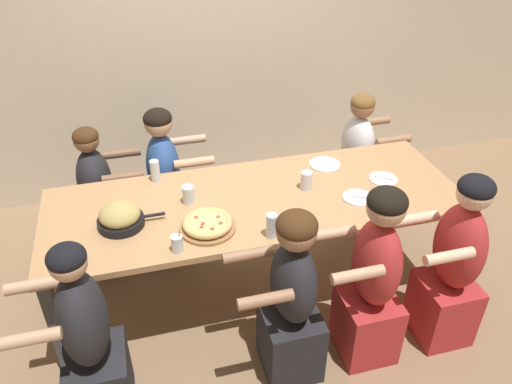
{
  "coord_description": "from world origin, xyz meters",
  "views": [
    {
      "loc": [
        -0.67,
        -2.51,
        2.54
      ],
      "look_at": [
        0.0,
        0.0,
        0.82
      ],
      "focal_mm": 35.0,
      "sensor_mm": 36.0,
      "label": 1
    }
  ],
  "objects_px": {
    "cocktail_glass_blue": "(177,244)",
    "diner_near_center": "(292,302)",
    "empty_plate_b": "(383,179)",
    "diner_far_right": "(356,163)",
    "empty_plate_a": "(325,164)",
    "drinking_glass_a": "(189,196)",
    "drinking_glass_d": "(272,226)",
    "diner_near_midright": "(372,283)",
    "drinking_glass_e": "(155,171)",
    "pizza_board_main": "(208,224)",
    "empty_plate_c": "(358,198)",
    "skillet_bowl": "(120,217)",
    "diner_near_right": "(453,268)",
    "diner_far_left": "(100,201)",
    "diner_near_left": "(89,344)",
    "drinking_glass_b": "(306,182)",
    "drinking_glass_c": "(291,222)",
    "diner_far_midleft": "(166,186)"
  },
  "relations": [
    {
      "from": "cocktail_glass_blue",
      "to": "diner_near_center",
      "type": "height_order",
      "value": "diner_near_center"
    },
    {
      "from": "empty_plate_b",
      "to": "diner_far_right",
      "type": "bearing_deg",
      "value": 77.74
    },
    {
      "from": "diner_far_right",
      "to": "diner_near_center",
      "type": "bearing_deg",
      "value": -36.45
    },
    {
      "from": "empty_plate_a",
      "to": "drinking_glass_a",
      "type": "relative_size",
      "value": 1.85
    },
    {
      "from": "drinking_glass_d",
      "to": "diner_near_midright",
      "type": "bearing_deg",
      "value": -29.72
    },
    {
      "from": "drinking_glass_e",
      "to": "pizza_board_main",
      "type": "bearing_deg",
      "value": -68.78
    },
    {
      "from": "drinking_glass_e",
      "to": "empty_plate_a",
      "type": "bearing_deg",
      "value": -5.09
    },
    {
      "from": "empty_plate_b",
      "to": "empty_plate_c",
      "type": "relative_size",
      "value": 0.99
    },
    {
      "from": "skillet_bowl",
      "to": "drinking_glass_d",
      "type": "xyz_separation_m",
      "value": [
        0.81,
        -0.33,
        0.01
      ]
    },
    {
      "from": "empty_plate_a",
      "to": "diner_near_right",
      "type": "xyz_separation_m",
      "value": [
        0.45,
        -0.96,
        -0.23
      ]
    },
    {
      "from": "diner_near_right",
      "to": "skillet_bowl",
      "type": "bearing_deg",
      "value": 71.48
    },
    {
      "from": "empty_plate_c",
      "to": "diner_far_left",
      "type": "distance_m",
      "value": 1.85
    },
    {
      "from": "drinking_glass_d",
      "to": "diner_near_midright",
      "type": "distance_m",
      "value": 0.66
    },
    {
      "from": "diner_near_midright",
      "to": "diner_near_left",
      "type": "relative_size",
      "value": 1.03
    },
    {
      "from": "diner_near_right",
      "to": "diner_near_midright",
      "type": "bearing_deg",
      "value": 90.0
    },
    {
      "from": "drinking_glass_a",
      "to": "cocktail_glass_blue",
      "type": "bearing_deg",
      "value": -106.24
    },
    {
      "from": "pizza_board_main",
      "to": "diner_near_left",
      "type": "relative_size",
      "value": 0.28
    },
    {
      "from": "drinking_glass_b",
      "to": "diner_near_left",
      "type": "distance_m",
      "value": 1.6
    },
    {
      "from": "drinking_glass_e",
      "to": "drinking_glass_b",
      "type": "bearing_deg",
      "value": -20.57
    },
    {
      "from": "diner_near_left",
      "to": "empty_plate_a",
      "type": "bearing_deg",
      "value": -59.44
    },
    {
      "from": "empty_plate_a",
      "to": "drinking_glass_a",
      "type": "xyz_separation_m",
      "value": [
        -0.99,
        -0.21,
        0.04
      ]
    },
    {
      "from": "diner_near_right",
      "to": "diner_near_center",
      "type": "bearing_deg",
      "value": 90.0
    },
    {
      "from": "empty_plate_a",
      "to": "diner_far_right",
      "type": "bearing_deg",
      "value": 41.67
    },
    {
      "from": "diner_near_right",
      "to": "drinking_glass_b",
      "type": "bearing_deg",
      "value": 43.41
    },
    {
      "from": "skillet_bowl",
      "to": "diner_near_left",
      "type": "bearing_deg",
      "value": -109.78
    },
    {
      "from": "empty_plate_b",
      "to": "drinking_glass_a",
      "type": "height_order",
      "value": "drinking_glass_a"
    },
    {
      "from": "diner_near_left",
      "to": "diner_far_left",
      "type": "bearing_deg",
      "value": -2.2
    },
    {
      "from": "diner_far_right",
      "to": "diner_near_right",
      "type": "relative_size",
      "value": 0.92
    },
    {
      "from": "cocktail_glass_blue",
      "to": "skillet_bowl",
      "type": "bearing_deg",
      "value": 132.44
    },
    {
      "from": "pizza_board_main",
      "to": "empty_plate_b",
      "type": "xyz_separation_m",
      "value": [
        1.23,
        0.22,
        -0.03
      ]
    },
    {
      "from": "empty_plate_c",
      "to": "diner_near_center",
      "type": "bearing_deg",
      "value": -139.22
    },
    {
      "from": "drinking_glass_c",
      "to": "cocktail_glass_blue",
      "type": "bearing_deg",
      "value": -177.76
    },
    {
      "from": "skillet_bowl",
      "to": "diner_near_left",
      "type": "relative_size",
      "value": 0.34
    },
    {
      "from": "empty_plate_b",
      "to": "drinking_glass_d",
      "type": "height_order",
      "value": "drinking_glass_d"
    },
    {
      "from": "cocktail_glass_blue",
      "to": "drinking_glass_d",
      "type": "relative_size",
      "value": 0.82
    },
    {
      "from": "drinking_glass_a",
      "to": "diner_far_left",
      "type": "distance_m",
      "value": 0.92
    },
    {
      "from": "diner_near_left",
      "to": "diner_far_midleft",
      "type": "bearing_deg",
      "value": -21.6
    },
    {
      "from": "empty_plate_a",
      "to": "drinking_glass_a",
      "type": "height_order",
      "value": "drinking_glass_a"
    },
    {
      "from": "drinking_glass_b",
      "to": "diner_near_midright",
      "type": "distance_m",
      "value": 0.78
    },
    {
      "from": "empty_plate_b",
      "to": "drinking_glass_e",
      "type": "distance_m",
      "value": 1.51
    },
    {
      "from": "empty_plate_b",
      "to": "diner_near_midright",
      "type": "distance_m",
      "value": 0.81
    },
    {
      "from": "pizza_board_main",
      "to": "drinking_glass_a",
      "type": "bearing_deg",
      "value": 102.2
    },
    {
      "from": "empty_plate_a",
      "to": "drinking_glass_c",
      "type": "relative_size",
      "value": 1.95
    },
    {
      "from": "diner_near_right",
      "to": "drinking_glass_d",
      "type": "bearing_deg",
      "value": 74.14
    },
    {
      "from": "cocktail_glass_blue",
      "to": "drinking_glass_e",
      "type": "bearing_deg",
      "value": 93.24
    },
    {
      "from": "empty_plate_b",
      "to": "diner_far_midleft",
      "type": "distance_m",
      "value": 1.57
    },
    {
      "from": "empty_plate_a",
      "to": "diner_far_left",
      "type": "height_order",
      "value": "diner_far_left"
    },
    {
      "from": "pizza_board_main",
      "to": "skillet_bowl",
      "type": "bearing_deg",
      "value": 161.07
    },
    {
      "from": "diner_far_midleft",
      "to": "empty_plate_c",
      "type": "bearing_deg",
      "value": 53.15
    },
    {
      "from": "drinking_glass_d",
      "to": "diner_near_center",
      "type": "bearing_deg",
      "value": -83.31
    }
  ]
}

